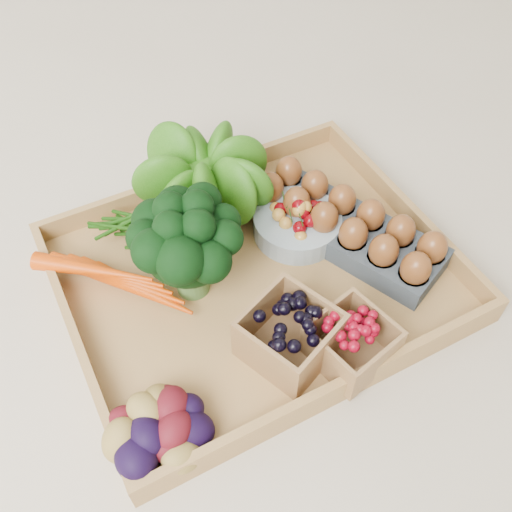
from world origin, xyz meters
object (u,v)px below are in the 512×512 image
tray (256,278)px  broccoli (190,261)px  cherry_bowl (297,225)px  egg_carton (345,230)px

tray → broccoli: (-0.09, 0.02, 0.07)m
tray → cherry_bowl: size_ratio=4.00×
broccoli → tray: bearing=-13.7°
tray → egg_carton: size_ratio=1.78×
cherry_bowl → tray: bearing=-154.6°
egg_carton → cherry_bowl: bearing=119.3°
egg_carton → tray: bearing=156.8°
broccoli → egg_carton: broccoli is taller
broccoli → cherry_bowl: size_ratio=1.17×
broccoli → egg_carton: bearing=-5.0°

